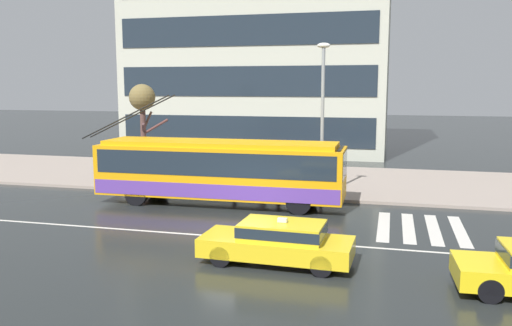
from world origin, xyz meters
The scene contains 16 objects.
ground_plane centered at (0.00, 0.00, 0.00)m, with size 160.00×160.00×0.00m, color #222627.
sidewalk_slab centered at (0.00, 10.37, 0.07)m, with size 80.00×10.00×0.14m, color gray.
crosswalk_stripe_edge_near centered at (5.22, 1.68, 0.00)m, with size 0.44×4.40×0.01m, color beige.
crosswalk_stripe_inner_a centered at (6.12, 1.68, 0.00)m, with size 0.44×4.40×0.01m, color beige.
crosswalk_stripe_center centered at (7.02, 1.68, 0.00)m, with size 0.44×4.40×0.01m, color beige.
crosswalk_stripe_inner_b centered at (7.92, 1.68, 0.00)m, with size 0.44×4.40×0.01m, color beige.
lane_centre_line centered at (0.00, -1.20, 0.00)m, with size 72.00×0.14×0.01m, color silver.
trolleybus centered at (-1.96, 3.77, 1.56)m, with size 12.11×2.72×4.87m.
taxi_oncoming_near centered at (2.24, -3.45, 0.70)m, with size 4.57×1.93×1.39m.
pedestrian_at_shelter centered at (-1.06, 8.34, 1.79)m, with size 1.60×1.60×2.00m.
pedestrian_approaching_curb centered at (0.01, 6.85, 1.76)m, with size 1.09×1.09×2.03m.
pedestrian_walking_past centered at (1.60, 6.90, 1.72)m, with size 1.39×1.39×1.96m.
pedestrian_waiting_by_pole centered at (-2.39, 7.27, 1.69)m, with size 1.28×1.28×1.98m.
street_lamp centered at (2.26, 6.04, 4.28)m, with size 0.60×0.32×7.04m.
street_tree_bare centered at (-7.78, 8.08, 4.33)m, with size 1.95×1.83×5.21m.
office_tower_corner_left centered at (-5.14, 24.33, 11.03)m, with size 20.48×11.14×22.04m.
Camera 1 is at (5.39, -18.45, 5.28)m, focal length 37.28 mm.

